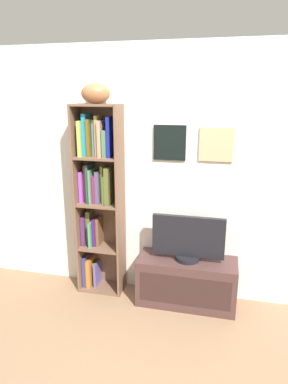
{
  "coord_description": "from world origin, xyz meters",
  "views": [
    {
      "loc": [
        0.54,
        -1.94,
        1.9
      ],
      "look_at": [
        -0.13,
        0.85,
        1.08
      ],
      "focal_mm": 32.04,
      "sensor_mm": 36.0,
      "label": 1
    }
  ],
  "objects_px": {
    "football": "(96,93)",
    "television": "(188,239)",
    "bookshelf": "(98,195)",
    "tv_stand": "(187,281)"
  },
  "relations": [
    {
      "from": "television",
      "to": "bookshelf",
      "type": "bearing_deg",
      "value": 174.66
    },
    {
      "from": "bookshelf",
      "to": "tv_stand",
      "type": "distance_m",
      "value": 1.17
    },
    {
      "from": "bookshelf",
      "to": "television",
      "type": "relative_size",
      "value": 2.8
    },
    {
      "from": "tv_stand",
      "to": "television",
      "type": "relative_size",
      "value": 1.39
    },
    {
      "from": "bookshelf",
      "to": "tv_stand",
      "type": "bearing_deg",
      "value": -5.41
    },
    {
      "from": "bookshelf",
      "to": "football",
      "type": "height_order",
      "value": "football"
    },
    {
      "from": "football",
      "to": "tv_stand",
      "type": "distance_m",
      "value": 1.89
    },
    {
      "from": "football",
      "to": "television",
      "type": "relative_size",
      "value": 0.38
    },
    {
      "from": "football",
      "to": "television",
      "type": "bearing_deg",
      "value": -3.57
    },
    {
      "from": "tv_stand",
      "to": "television",
      "type": "xyz_separation_m",
      "value": [
        -0.0,
        0.0,
        0.43
      ]
    }
  ]
}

